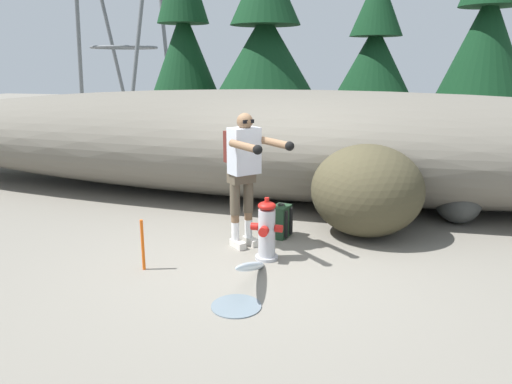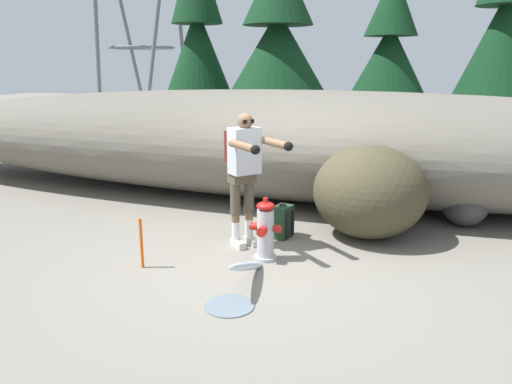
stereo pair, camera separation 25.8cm
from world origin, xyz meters
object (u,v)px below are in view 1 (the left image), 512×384
(fire_hydrant, at_px, (267,231))
(survey_stake, at_px, (143,245))
(spare_backpack, at_px, (280,222))
(boulder_large, at_px, (367,190))
(boulder_small, at_px, (458,200))
(utility_worker, at_px, (244,164))
(boulder_mid, at_px, (393,191))

(fire_hydrant, relative_size, survey_stake, 1.29)
(spare_backpack, height_order, survey_stake, survey_stake)
(boulder_large, xyz_separation_m, survey_stake, (-2.40, -1.88, -0.33))
(boulder_small, bearing_deg, spare_backpack, -151.67)
(utility_worker, distance_m, boulder_small, 3.39)
(boulder_small, bearing_deg, fire_hydrant, -138.65)
(utility_worker, distance_m, boulder_mid, 2.73)
(fire_hydrant, height_order, survey_stake, fire_hydrant)
(fire_hydrant, xyz_separation_m, boulder_mid, (1.48, 2.23, 0.04))
(utility_worker, bearing_deg, boulder_small, 74.67)
(boulder_large, bearing_deg, spare_backpack, -160.36)
(boulder_small, relative_size, survey_stake, 1.33)
(utility_worker, bearing_deg, spare_backpack, 93.91)
(utility_worker, relative_size, boulder_small, 2.16)
(utility_worker, distance_m, boulder_large, 1.78)
(boulder_large, distance_m, survey_stake, 3.07)
(fire_hydrant, relative_size, boulder_small, 0.97)
(boulder_small, xyz_separation_m, survey_stake, (-3.70, -2.79, -0.04))
(boulder_mid, xyz_separation_m, survey_stake, (-2.77, -2.89, -0.10))
(utility_worker, xyz_separation_m, boulder_large, (1.49, 0.87, -0.47))
(fire_hydrant, xyz_separation_m, survey_stake, (-1.29, -0.67, -0.06))
(spare_backpack, height_order, boulder_small, boulder_small)
(spare_backpack, distance_m, boulder_mid, 2.05)
(boulder_small, bearing_deg, utility_worker, -147.52)
(boulder_large, bearing_deg, boulder_mid, 70.08)
(boulder_mid, relative_size, boulder_small, 1.19)
(fire_hydrant, height_order, utility_worker, utility_worker)
(boulder_mid, bearing_deg, spare_backpack, -136.43)
(fire_hydrant, distance_m, spare_backpack, 0.83)
(fire_hydrant, distance_m, boulder_mid, 2.67)
(spare_backpack, xyz_separation_m, boulder_large, (1.11, 0.40, 0.41))
(spare_backpack, relative_size, boulder_small, 0.59)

